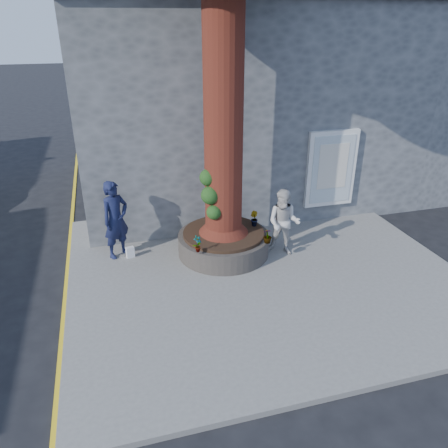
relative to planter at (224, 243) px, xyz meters
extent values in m
plane|color=black|center=(-0.80, -2.00, -0.41)|extent=(120.00, 120.00, 0.00)
cube|color=slate|center=(0.70, -1.00, -0.35)|extent=(9.00, 8.00, 0.12)
cube|color=yellow|center=(-3.85, -1.00, -0.41)|extent=(0.10, 30.00, 0.01)
cube|color=#535659|center=(1.70, 5.20, 2.59)|extent=(10.00, 8.00, 6.00)
cube|color=white|center=(3.50, 1.14, 1.29)|extent=(1.50, 0.12, 2.20)
cube|color=silver|center=(3.50, 1.08, 1.29)|extent=(1.25, 0.04, 1.95)
cube|color=silver|center=(3.50, 1.06, 1.39)|extent=(0.90, 0.02, 1.30)
cube|color=#535659|center=(9.70, 5.20, 2.59)|extent=(6.00, 8.00, 6.00)
cylinder|color=black|center=(0.00, 0.00, -0.03)|extent=(2.30, 2.30, 0.52)
cylinder|color=black|center=(0.00, 0.00, 0.27)|extent=(2.04, 2.04, 0.08)
cylinder|color=#401B10|center=(0.00, 0.00, 4.06)|extent=(0.90, 0.90, 7.50)
cone|color=#401B10|center=(0.00, 0.00, 0.66)|extent=(1.24, 1.24, 0.70)
sphere|color=#173913|center=(-0.38, -0.20, 1.41)|extent=(0.44, 0.44, 0.44)
sphere|color=#173913|center=(-0.32, -0.30, 1.01)|extent=(0.36, 0.36, 0.36)
sphere|color=#173913|center=(-0.40, -0.08, 1.81)|extent=(0.40, 0.40, 0.40)
imported|color=#161B3D|center=(-2.58, 0.60, 0.70)|extent=(0.86, 0.79, 1.98)
imported|color=beige|center=(1.44, -0.40, 0.56)|extent=(1.05, 0.99, 1.71)
cube|color=white|center=(-2.32, 0.41, -0.15)|extent=(0.22, 0.16, 0.28)
imported|color=gray|center=(-0.85, -0.84, 0.51)|extent=(0.26, 0.24, 0.41)
imported|color=gray|center=(0.85, 0.14, 0.50)|extent=(0.25, 0.26, 0.39)
imported|color=gray|center=(0.85, -0.85, 0.49)|extent=(0.21, 0.21, 0.36)
imported|color=gray|center=(0.30, 0.25, 0.47)|extent=(0.39, 0.38, 0.32)
camera|label=1|loc=(-2.65, -9.46, 5.16)|focal=35.00mm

